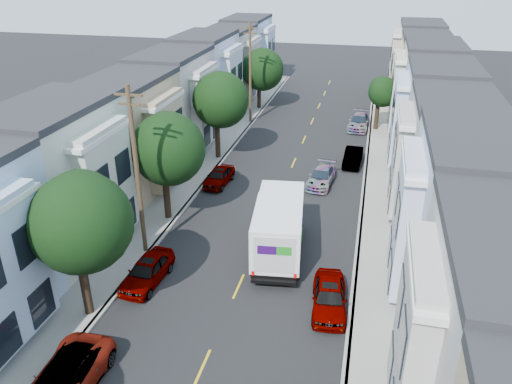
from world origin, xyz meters
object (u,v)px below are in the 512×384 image
at_px(tree_d, 220,100).
at_px(parked_left_b, 64,382).
at_px(utility_pole_far, 250,74).
at_px(tree_c, 167,149).
at_px(parked_left_c, 147,271).
at_px(lead_sedan, 321,177).
at_px(parked_right_d, 359,122).
at_px(tree_far_r, 382,92).
at_px(parked_right_c, 353,157).
at_px(parked_right_b, 329,297).
at_px(tree_b, 80,223).
at_px(utility_pole_near, 137,174).
at_px(tree_e, 262,70).
at_px(parked_left_d, 219,177).
at_px(fedex_truck, 279,226).

bearing_deg(tree_d, parked_left_b, -86.93).
relative_size(utility_pole_far, parked_left_b, 1.94).
xyz_separation_m(tree_c, tree_d, (-0.00, 11.27, 0.17)).
bearing_deg(parked_left_c, lead_sedan, 65.90).
bearing_deg(parked_left_c, parked_right_d, 74.71).
height_order(tree_far_r, parked_right_c, tree_far_r).
relative_size(tree_far_r, parked_right_b, 1.22).
relative_size(tree_b, parked_right_c, 1.91).
relative_size(utility_pole_far, lead_sedan, 2.36).
height_order(utility_pole_near, utility_pole_far, same).
bearing_deg(utility_pole_near, parked_right_b, -13.65).
relative_size(utility_pole_near, parked_right_c, 2.52).
relative_size(utility_pole_far, parked_right_c, 2.52).
bearing_deg(utility_pole_far, parked_right_b, -68.69).
xyz_separation_m(tree_c, parked_left_b, (1.40, -14.91, -4.31)).
relative_size(tree_d, tree_far_r, 1.40).
xyz_separation_m(tree_c, utility_pole_near, (0.00, -4.26, 0.13)).
bearing_deg(parked_right_d, tree_e, 160.65).
distance_m(tree_c, parked_left_b, 15.58).
bearing_deg(parked_left_d, tree_c, -98.03).
bearing_deg(utility_pole_near, utility_pole_far, 90.00).
height_order(tree_e, parked_left_c, tree_e).
height_order(tree_e, parked_right_c, tree_e).
height_order(tree_b, lead_sedan, tree_b).
distance_m(tree_c, utility_pole_near, 4.26).
distance_m(lead_sedan, parked_left_d, 7.89).
height_order(tree_far_r, lead_sedan, tree_far_r).
relative_size(tree_far_r, parked_left_c, 1.23).
relative_size(tree_e, lead_sedan, 1.62).
relative_size(utility_pole_near, parked_left_d, 2.52).
bearing_deg(parked_right_d, parked_left_d, -117.81).
xyz_separation_m(parked_left_c, parked_right_b, (9.80, 0.02, 0.01)).
xyz_separation_m(tree_b, parked_right_d, (11.20, 32.59, -4.51)).
bearing_deg(parked_left_c, fedex_truck, 38.14).
distance_m(utility_pole_far, parked_left_b, 36.94).
relative_size(tree_b, utility_pole_near, 0.76).
relative_size(tree_far_r, utility_pole_near, 0.54).
distance_m(parked_left_d, parked_right_d, 19.05).
bearing_deg(utility_pole_near, parked_right_c, 56.32).
relative_size(tree_d, parked_left_c, 1.73).
bearing_deg(lead_sedan, tree_e, 120.53).
bearing_deg(tree_far_r, parked_left_c, -111.91).
bearing_deg(tree_b, tree_far_r, 67.88).
xyz_separation_m(tree_d, fedex_truck, (7.76, -13.82, -3.31)).
relative_size(tree_d, parked_right_c, 1.91).
xyz_separation_m(parked_left_c, parked_right_c, (9.80, 19.55, -0.05)).
distance_m(tree_c, parked_right_c, 17.38).
distance_m(tree_b, utility_pole_near, 5.89).
bearing_deg(parked_left_b, utility_pole_far, 89.98).
bearing_deg(tree_b, utility_pole_near, 89.98).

